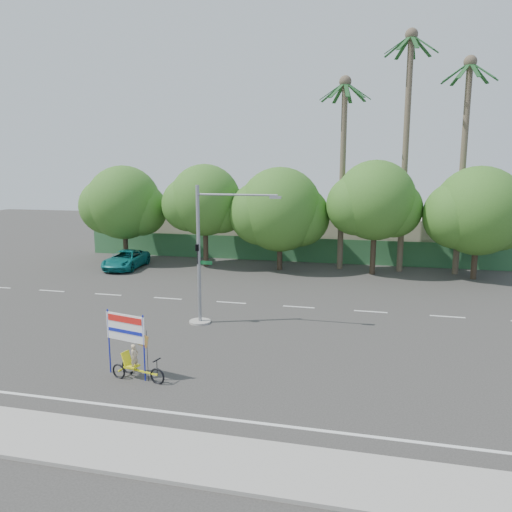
# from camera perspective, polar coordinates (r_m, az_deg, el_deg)

# --- Properties ---
(ground) EXTENTS (120.00, 120.00, 0.00)m
(ground) POSITION_cam_1_polar(r_m,az_deg,el_deg) (21.63, -3.69, -11.24)
(ground) COLOR #33302D
(ground) RESTS_ON ground
(sidewalk_near) EXTENTS (50.00, 2.40, 0.12)m
(sidewalk_near) POSITION_cam_1_polar(r_m,az_deg,el_deg) (15.33, -12.50, -20.87)
(sidewalk_near) COLOR gray
(sidewalk_near) RESTS_ON ground
(fence) EXTENTS (38.00, 0.08, 2.00)m
(fence) POSITION_cam_1_polar(r_m,az_deg,el_deg) (41.73, 4.96, 0.70)
(fence) COLOR #336B3D
(fence) RESTS_ON ground
(building_left) EXTENTS (12.00, 8.00, 4.00)m
(building_left) POSITION_cam_1_polar(r_m,az_deg,el_deg) (48.32, -6.04, 3.19)
(building_left) COLOR #B9AA93
(building_left) RESTS_ON ground
(building_right) EXTENTS (14.00, 8.00, 3.60)m
(building_right) POSITION_cam_1_polar(r_m,az_deg,el_deg) (45.67, 15.81, 2.19)
(building_right) COLOR #B9AA93
(building_right) RESTS_ON ground
(tree_far_left) EXTENTS (7.14, 6.00, 7.96)m
(tree_far_left) POSITION_cam_1_polar(r_m,az_deg,el_deg) (42.38, -14.93, 5.66)
(tree_far_left) COLOR #473828
(tree_far_left) RESTS_ON ground
(tree_left) EXTENTS (6.66, 5.60, 8.07)m
(tree_left) POSITION_cam_1_polar(r_m,az_deg,el_deg) (39.53, -5.92, 6.07)
(tree_left) COLOR #473828
(tree_left) RESTS_ON ground
(tree_center) EXTENTS (7.62, 6.40, 7.85)m
(tree_center) POSITION_cam_1_polar(r_m,az_deg,el_deg) (38.03, 2.69, 5.06)
(tree_center) COLOR #473828
(tree_center) RESTS_ON ground
(tree_right) EXTENTS (6.90, 5.80, 8.36)m
(tree_right) POSITION_cam_1_polar(r_m,az_deg,el_deg) (37.31, 13.38, 5.88)
(tree_right) COLOR #473828
(tree_right) RESTS_ON ground
(tree_far_right) EXTENTS (7.38, 6.20, 7.94)m
(tree_far_right) POSITION_cam_1_polar(r_m,az_deg,el_deg) (38.01, 23.98, 4.45)
(tree_far_right) COLOR #473828
(tree_far_right) RESTS_ON ground
(palm_tall) EXTENTS (3.73, 3.79, 17.45)m
(palm_tall) POSITION_cam_1_polar(r_m,az_deg,el_deg) (38.85, 16.83, 13.61)
(palm_tall) COLOR #70604C
(palm_tall) RESTS_ON ground
(palm_mid) EXTENTS (3.73, 3.79, 15.45)m
(palm_mid) POSITION_cam_1_polar(r_m,az_deg,el_deg) (39.21, 22.70, 11.66)
(palm_mid) COLOR #70604C
(palm_mid) RESTS_ON ground
(palm_short) EXTENTS (3.73, 3.79, 14.45)m
(palm_short) POSITION_cam_1_polar(r_m,az_deg,el_deg) (38.81, 9.92, 11.52)
(palm_short) COLOR #70604C
(palm_short) RESTS_ON ground
(traffic_signal) EXTENTS (4.72, 1.10, 7.00)m
(traffic_signal) POSITION_cam_1_polar(r_m,az_deg,el_deg) (25.10, -5.90, -1.28)
(traffic_signal) COLOR gray
(traffic_signal) RESTS_ON ground
(trike_billboard) EXTENTS (2.58, 0.95, 2.59)m
(trike_billboard) POSITION_cam_1_polar(r_m,az_deg,el_deg) (19.65, -14.02, -10.55)
(trike_billboard) COLOR black
(trike_billboard) RESTS_ON ground
(pickup_truck) EXTENTS (2.67, 5.21, 1.41)m
(pickup_truck) POSITION_cam_1_polar(r_m,az_deg,el_deg) (40.23, -14.65, -0.40)
(pickup_truck) COLOR #107271
(pickup_truck) RESTS_ON ground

